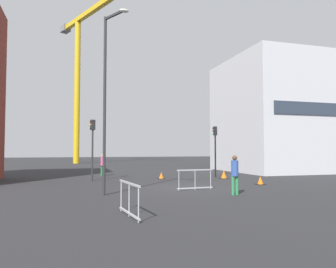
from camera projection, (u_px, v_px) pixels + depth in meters
ground at (187, 188)px, 18.24m from camera, size 160.00×160.00×0.00m
office_block at (286, 116)px, 33.26m from camera, size 12.03×10.78×11.08m
construction_crane at (78, 66)px, 51.29m from camera, size 7.45×15.11×23.23m
streetlamp_tall at (107, 91)px, 15.38m from camera, size 0.99×1.42×8.49m
traffic_light_crosswalk at (92, 140)px, 22.44m from camera, size 0.39×0.35×4.18m
traffic_light_corner at (215, 143)px, 25.64m from camera, size 0.39×0.31×3.95m
pedestrian_walking at (103, 163)px, 26.69m from camera, size 0.34×0.34×1.75m
pedestrian_waiting at (235, 172)px, 15.40m from camera, size 0.34×0.34×1.86m
safety_barrier_rear at (129, 199)px, 10.44m from camera, size 0.31×2.16×1.08m
safety_barrier_left_run at (195, 179)px, 17.33m from camera, size 2.05×0.19×1.08m
traffic_cone_striped at (224, 175)px, 24.10m from camera, size 0.59×0.59×0.59m
traffic_cone_on_verge at (260, 181)px, 19.94m from camera, size 0.50×0.50×0.51m
traffic_cone_orange at (161, 176)px, 23.88m from camera, size 0.48×0.48×0.49m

